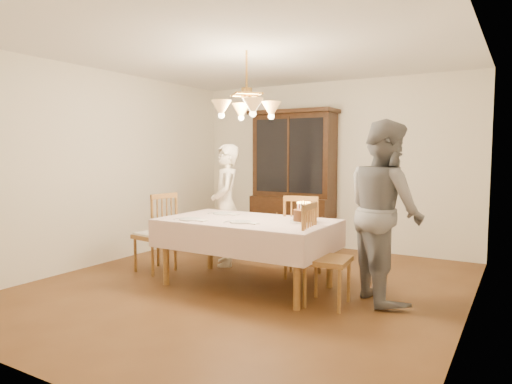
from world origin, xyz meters
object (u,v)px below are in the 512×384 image
Objects in this scene: elderly_woman at (226,205)px; birthday_cake at (304,216)px; dining_table at (247,226)px; chair_far_side at (303,241)px; china_hutch at (293,181)px.

elderly_woman reaches higher than birthday_cake.
chair_far_side reaches higher than dining_table.
birthday_cake is (1.15, -2.11, -0.22)m from china_hutch.
elderly_woman reaches higher than chair_far_side.
chair_far_side is 0.68m from birthday_cake.
birthday_cake is (1.39, -0.56, 0.02)m from elderly_woman.
chair_far_side is at bearing 50.63° from elderly_woman.
china_hutch reaches higher than elderly_woman.
elderly_woman is at bearing -98.64° from china_hutch.
chair_far_side is at bearing 115.14° from birthday_cake.
dining_table is 0.80m from chair_far_side.
elderly_woman is at bearing 177.89° from chair_far_side.
china_hutch is 2.16× the size of chair_far_side.
dining_table is 1.04m from elderly_woman.
china_hutch is (-0.53, 2.25, 0.36)m from dining_table.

